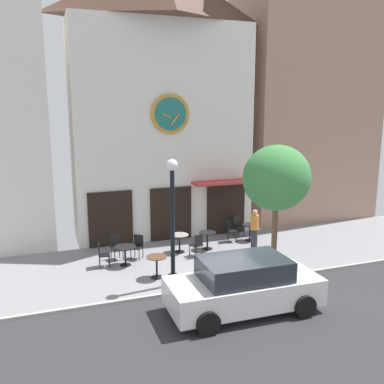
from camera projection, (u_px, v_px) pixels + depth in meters
ground_plane at (230, 295)px, 13.10m from camera, size 24.42×11.94×0.13m
clock_building at (162, 97)px, 18.37m from camera, size 7.78×3.45×11.75m
neighbor_building_right at (305, 65)px, 21.57m from camera, size 6.79×4.16×15.51m
street_lamp at (173, 223)px, 13.36m from camera, size 0.36×0.36×4.11m
street_tree at (277, 178)px, 14.46m from camera, size 2.37×2.14×4.43m
cafe_table_center_left at (125, 251)px, 15.38m from camera, size 0.79×0.79×0.72m
cafe_table_center at (157, 263)px, 14.26m from camera, size 0.70×0.70×0.76m
cafe_table_leftmost at (180, 240)px, 16.78m from camera, size 0.71×0.71×0.73m
cafe_table_rightmost at (207, 237)px, 17.14m from camera, size 0.70×0.70×0.72m
cafe_table_center_right at (250, 229)px, 18.25m from camera, size 0.67×0.67×0.72m
cafe_chair_by_entrance at (197, 244)px, 16.27m from camera, size 0.51×0.51×0.90m
cafe_chair_under_awning at (238, 224)px, 18.92m from camera, size 0.51×0.51×0.90m
cafe_chair_facing_street at (116, 246)px, 16.03m from camera, size 0.48×0.48×0.90m
cafe_chair_outer at (138, 245)px, 16.12m from camera, size 0.56×0.56×0.90m
cafe_chair_near_tree at (230, 230)px, 18.11m from camera, size 0.49×0.49×0.90m
cafe_chair_facing_wall at (102, 253)px, 15.22m from camera, size 0.43×0.43×0.90m
pedestrian_orange at (254, 229)px, 17.01m from camera, size 0.39×0.39×1.67m
parked_car_white at (244, 285)px, 11.91m from camera, size 4.33×2.08×1.55m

